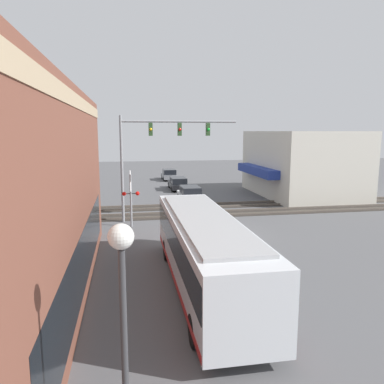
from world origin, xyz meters
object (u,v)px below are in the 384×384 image
object	(u,v)px
crossing_signal	(131,194)
streetlamp	(124,337)
city_bus	(204,249)
parked_car_white	(190,195)
pedestrian_near_bus	(232,242)
parked_car_grey	(169,175)
parked_car_black	(178,184)

from	to	relation	value
crossing_signal	streetlamp	bearing A→B (deg)	178.89
city_bus	parked_car_white	world-z (taller)	city_bus
crossing_signal	streetlamp	world-z (taller)	streetlamp
pedestrian_near_bus	parked_car_grey	bearing A→B (deg)	-0.91
parked_car_white	pedestrian_near_bus	xyz separation A→B (m)	(-15.52, 0.51, 0.21)
parked_car_grey	pedestrian_near_bus	world-z (taller)	pedestrian_near_bus
crossing_signal	parked_car_grey	world-z (taller)	crossing_signal
parked_car_white	parked_car_black	distance (m)	7.88
parked_car_white	parked_car_grey	bearing A→B (deg)	-0.00
streetlamp	parked_car_grey	world-z (taller)	streetlamp
city_bus	crossing_signal	xyz separation A→B (m)	(10.78, 2.80, 0.60)
streetlamp	parked_car_black	size ratio (longest dim) A/B	1.01
crossing_signal	parked_car_white	bearing A→B (deg)	-34.55
parked_car_grey	crossing_signal	bearing A→B (deg)	167.55
streetlamp	pedestrian_near_bus	xyz separation A→B (m)	(11.46, -5.26, -2.03)
city_bus	pedestrian_near_bus	xyz separation A→B (m)	(3.10, -2.09, -0.77)
parked_car_grey	streetlamp	bearing A→B (deg)	172.46
crossing_signal	streetlamp	xyz separation A→B (m)	(-19.14, 0.37, 0.66)
streetlamp	parked_car_grey	distance (m)	44.02
parked_car_white	pedestrian_near_bus	bearing A→B (deg)	178.12
streetlamp	parked_car_grey	xyz separation A→B (m)	(43.58, -5.77, -2.28)
parked_car_white	parked_car_grey	world-z (taller)	parked_car_white
crossing_signal	parked_car_grey	size ratio (longest dim) A/B	0.87
city_bus	parked_car_black	distance (m)	26.65
city_bus	pedestrian_near_bus	size ratio (longest dim) A/B	6.61
streetlamp	parked_car_grey	bearing A→B (deg)	-7.54
city_bus	pedestrian_near_bus	bearing A→B (deg)	-34.01
parked_car_black	parked_car_grey	bearing A→B (deg)	-0.00
crossing_signal	city_bus	bearing A→B (deg)	-165.46
city_bus	parked_car_grey	world-z (taller)	city_bus
streetlamp	pedestrian_near_bus	bearing A→B (deg)	-24.64
crossing_signal	parked_car_black	xyz separation A→B (m)	(15.72, -5.40, -1.63)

